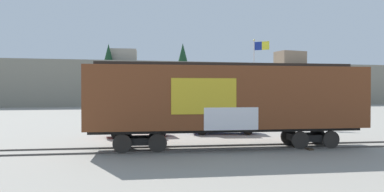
# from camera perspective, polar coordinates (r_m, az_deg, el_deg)

# --- Properties ---
(ground_plane) EXTENTS (260.00, 260.00, 0.00)m
(ground_plane) POSITION_cam_1_polar(r_m,az_deg,el_deg) (17.74, 1.37, -8.92)
(ground_plane) COLOR gray
(track) EXTENTS (59.95, 5.90, 0.08)m
(track) POSITION_cam_1_polar(r_m,az_deg,el_deg) (18.29, 7.98, -8.51)
(track) COLOR #4C4742
(track) RESTS_ON ground_plane
(freight_car) EXTENTS (14.50, 3.82, 4.49)m
(freight_car) POSITION_cam_1_polar(r_m,az_deg,el_deg) (17.89, 6.00, -0.47)
(freight_car) COLOR brown
(freight_car) RESTS_ON ground_plane
(flagpole) EXTENTS (1.27, 0.94, 7.92)m
(flagpole) POSITION_cam_1_polar(r_m,az_deg,el_deg) (32.64, 10.82, 4.42)
(flagpole) COLOR silver
(flagpole) RESTS_ON ground_plane
(hillside) EXTENTS (125.15, 36.47, 13.77)m
(hillside) POSITION_cam_1_polar(r_m,az_deg,el_deg) (86.47, -9.25, 1.84)
(hillside) COLOR gray
(hillside) RESTS_ON ground_plane
(parked_car_red) EXTENTS (4.32, 2.07, 1.56)m
(parked_car_red) POSITION_cam_1_polar(r_m,az_deg,el_deg) (22.79, -9.19, -4.72)
(parked_car_red) COLOR #B21E1E
(parked_car_red) RESTS_ON ground_plane
(parked_car_blue) EXTENTS (4.82, 2.46, 1.75)m
(parked_car_blue) POSITION_cam_1_polar(r_m,az_deg,el_deg) (24.12, 5.24, -4.23)
(parked_car_blue) COLOR navy
(parked_car_blue) RESTS_ON ground_plane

